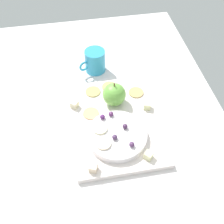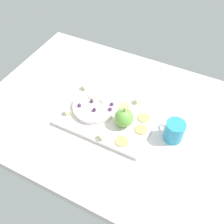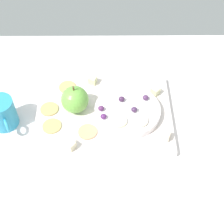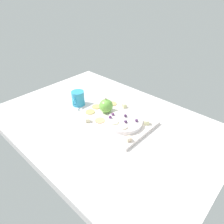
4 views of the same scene
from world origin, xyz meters
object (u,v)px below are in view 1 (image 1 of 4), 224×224
Objects in this scene: grape_1 at (132,145)px; cheese_cube_0 at (147,106)px; cheese_cube_2 at (93,168)px; serving_dish at (117,136)px; cup at (95,61)px; grape_3 at (125,126)px; platter at (114,123)px; grape_0 at (115,137)px; cracker_2 at (91,113)px; grape_4 at (103,117)px; apple_whole at (114,94)px; cracker_1 at (136,92)px; cheese_cube_3 at (149,155)px; grape_2 at (111,114)px; apple_slice_0 at (104,144)px; apple_slice_1 at (100,129)px; cracker_3 at (93,92)px; cracker_0 at (109,87)px; cheese_cube_1 at (74,104)px.

cheese_cube_0 is at bearing -30.12° from grape_1.
serving_dish is at bearing -41.20° from cheese_cube_2.
cheese_cube_2 is 44.74cm from cup.
grape_3 is at bearing -171.90° from cup.
grape_0 is at bearing 169.84° from platter.
cheese_cube_2 is 20.87cm from cracker_2.
grape_4 is (-4.32, -3.23, 2.62)cm from cracker_2.
cheese_cube_2 is at bearing 156.76° from apple_whole.
cheese_cube_2 is (-16.48, 9.12, 2.01)cm from platter.
grape_0 is at bearing 51.81° from grape_1.
cheese_cube_3 is at bearing 174.34° from cracker_1.
cheese_cube_2 is 1.29× the size of grape_2.
apple_whole is 18.97cm from apple_slice_0.
cheese_cube_3 is 16.65cm from apple_slice_1.
grape_3 is 7.61cm from apple_slice_1.
apple_slice_0 is (-1.36, 3.58, -0.44)cm from grape_0.
grape_4 is 27.81cm from cup.
apple_slice_0 is at bearing 172.67° from grape_4.
cheese_cube_0 is 0.22× the size of cup.
serving_dish is 5.49cm from apple_slice_1.
apple_slice_0 is at bearing 158.73° from grape_2.
serving_dish and cheese_cube_3 have the same top height.
grape_3 is at bearing 4.53° from grape_1.
cheese_cube_0 is 19.97cm from cracker_3.
cheese_cube_0 is at bearing -138.97° from cracker_0.
cup reaches higher than cheese_cube_1.
grape_1 is (-20.31, -14.85, 1.80)cm from cheese_cube_1.
cracker_0 is at bearing -17.44° from grape_4.
cracker_0 is 3.02× the size of grape_1.
cheese_cube_2 is 0.43× the size of cracker_1.
cheese_cube_0 is at bearing -102.11° from cheese_cube_1.
grape_3 is at bearing -158.98° from cracker_3.
platter is at bearing -175.16° from cup.
cheese_cube_2 is at bearing 174.36° from cracker_2.
cracker_0 is 1.00× the size of cracker_2.
cheese_cube_0 is 0.50× the size of apple_slice_0.
serving_dish is 11.49cm from cheese_cube_3.
cracker_3 is (29.37, 12.20, -0.90)cm from cheese_cube_3.
cheese_cube_3 is at bearing -85.61° from cheese_cube_2.
platter is at bearing -160.30° from cracker_3.
apple_slice_0 is (-14.10, -1.97, 2.23)cm from cracker_2.
cheese_cube_3 is 0.22× the size of cup.
cheese_cube_3 is at bearing -154.90° from platter.
grape_0 reaches higher than cheese_cube_0.
cheese_cube_2 is at bearing 154.69° from grape_2.
cheese_cube_1 reaches higher than cracker_0.
cheese_cube_3 is at bearing -157.45° from cracker_3.
platter is 8.66× the size of apple_slice_0.
cheese_cube_1 and cheese_cube_3 have the same top height.
cracker_3 is at bearing -11.46° from cracker_2.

